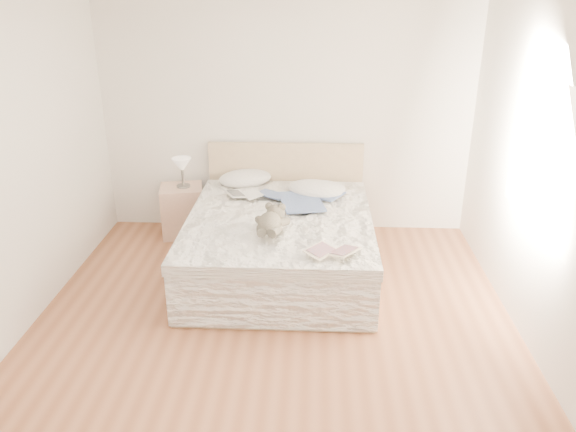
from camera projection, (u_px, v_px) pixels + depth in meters
The scene contains 15 objects.
floor at pixel (271, 338), 4.47m from camera, with size 4.00×4.50×0.00m, color brown.
wall_back at pixel (286, 110), 6.02m from camera, with size 4.00×0.02×2.70m, color silver.
wall_front at pixel (216, 396), 1.88m from camera, with size 4.00×0.02×2.70m, color silver.
wall_right at pixel (559, 183), 3.86m from camera, with size 0.02×4.50×2.70m, color silver.
window at pixel (543, 156), 4.10m from camera, with size 0.02×1.30×1.10m, color white.
bed at pixel (280, 240), 5.45m from camera, with size 1.72×2.14×1.00m.
nightstand at pixel (183, 211), 6.21m from camera, with size 0.45×0.40×0.56m, color tan.
table_lamp at pixel (182, 166), 6.02m from camera, with size 0.23×0.23×0.32m.
pillow_left at pixel (245, 178), 6.13m from camera, with size 0.59×0.41×0.18m, color white.
pillow_middle at pixel (315, 190), 5.79m from camera, with size 0.59×0.41×0.18m, color silver.
pillow_right at pixel (319, 190), 5.79m from camera, with size 0.55×0.39×0.17m, color silver.
blouse at pixel (301, 201), 5.51m from camera, with size 0.61×0.65×0.02m, color #384A75, non-canonical shape.
photo_book at pixel (244, 195), 5.68m from camera, with size 0.34×0.24×0.03m, color silver.
childrens_book at pixel (332, 252), 4.49m from camera, with size 0.37×0.25×0.02m, color beige.
teddy_bear at pixel (270, 231), 4.82m from camera, with size 0.27×0.38×0.20m, color #5C5648, non-canonical shape.
Camera 1 is at (0.31, -3.73, 2.63)m, focal length 35.00 mm.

